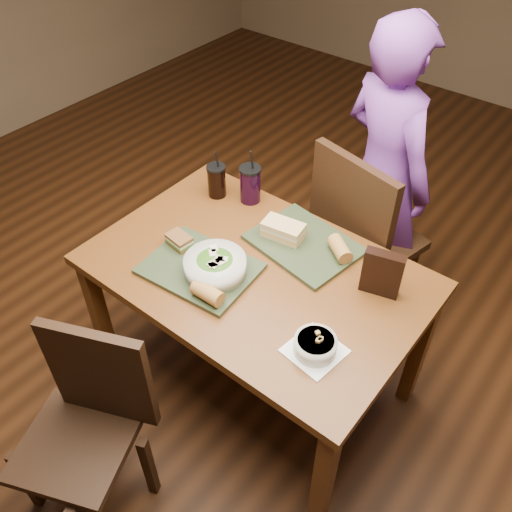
% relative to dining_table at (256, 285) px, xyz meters
% --- Properties ---
extents(ground, '(6.00, 6.00, 0.00)m').
position_rel_dining_table_xyz_m(ground, '(0.00, 0.00, -0.66)').
color(ground, '#381C0B').
rests_on(ground, ground).
extents(dining_table, '(1.30, 0.85, 0.75)m').
position_rel_dining_table_xyz_m(dining_table, '(0.00, 0.00, 0.00)').
color(dining_table, '#5B3112').
rests_on(dining_table, ground).
extents(chair_near, '(0.50, 0.51, 0.88)m').
position_rel_dining_table_xyz_m(chair_near, '(-0.16, -0.76, -0.17)').
color(chair_near, black).
rests_on(chair_near, ground).
extents(chair_far, '(0.54, 0.54, 1.04)m').
position_rel_dining_table_xyz_m(chair_far, '(0.12, 0.61, -0.08)').
color(chair_far, black).
rests_on(chair_far, ground).
extents(diner, '(0.65, 0.54, 1.52)m').
position_rel_dining_table_xyz_m(diner, '(0.08, 0.86, 0.10)').
color(diner, '#6F328B').
rests_on(diner, ground).
extents(tray_near, '(0.45, 0.36, 0.02)m').
position_rel_dining_table_xyz_m(tray_near, '(-0.17, -0.14, 0.10)').
color(tray_near, '#29341E').
rests_on(tray_near, dining_table).
extents(tray_far, '(0.46, 0.38, 0.02)m').
position_rel_dining_table_xyz_m(tray_far, '(0.07, 0.23, 0.10)').
color(tray_far, '#29341E').
rests_on(tray_far, dining_table).
extents(salad_bowl, '(0.24, 0.24, 0.08)m').
position_rel_dining_table_xyz_m(salad_bowl, '(-0.10, -0.13, 0.15)').
color(salad_bowl, silver).
rests_on(salad_bowl, tray_near).
extents(soup_bowl, '(0.20, 0.20, 0.07)m').
position_rel_dining_table_xyz_m(soup_bowl, '(0.40, -0.19, 0.12)').
color(soup_bowl, white).
rests_on(soup_bowl, dining_table).
extents(sandwich_near, '(0.11, 0.08, 0.05)m').
position_rel_dining_table_xyz_m(sandwich_near, '(-0.32, -0.10, 0.13)').
color(sandwich_near, '#593819').
rests_on(sandwich_near, tray_near).
extents(sandwich_far, '(0.18, 0.12, 0.07)m').
position_rel_dining_table_xyz_m(sandwich_far, '(-0.02, 0.21, 0.14)').
color(sandwich_far, tan).
rests_on(sandwich_far, tray_far).
extents(baguette_near, '(0.12, 0.06, 0.06)m').
position_rel_dining_table_xyz_m(baguette_near, '(-0.03, -0.25, 0.14)').
color(baguette_near, '#AD7533').
rests_on(baguette_near, tray_near).
extents(baguette_far, '(0.13, 0.12, 0.06)m').
position_rel_dining_table_xyz_m(baguette_far, '(0.22, 0.26, 0.14)').
color(baguette_far, '#AD7533').
rests_on(baguette_far, tray_far).
extents(cup_cola, '(0.09, 0.09, 0.23)m').
position_rel_dining_table_xyz_m(cup_cola, '(-0.44, 0.27, 0.17)').
color(cup_cola, black).
rests_on(cup_cola, dining_table).
extents(cup_berry, '(0.10, 0.10, 0.26)m').
position_rel_dining_table_xyz_m(cup_berry, '(-0.30, 0.33, 0.18)').
color(cup_berry, black).
rests_on(cup_berry, dining_table).
extents(chip_bag, '(0.15, 0.08, 0.19)m').
position_rel_dining_table_xyz_m(chip_bag, '(0.43, 0.19, 0.19)').
color(chip_bag, black).
rests_on(chip_bag, dining_table).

